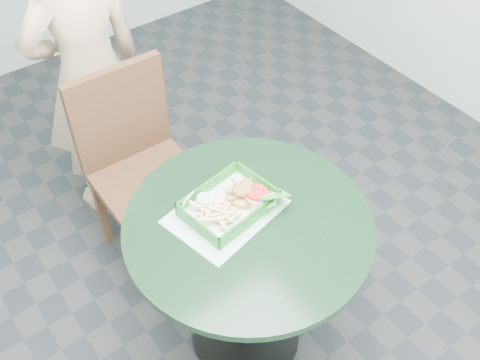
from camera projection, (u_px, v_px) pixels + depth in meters
floor at (246, 336)px, 2.42m from camera, size 4.00×5.00×0.02m
cafe_table at (248, 256)px, 2.00m from camera, size 0.84×0.84×0.75m
dining_chair at (137, 157)px, 2.42m from camera, size 0.43×0.43×0.93m
diner_person at (90, 73)px, 2.46m from camera, size 0.58×0.41×1.53m
placemat at (226, 215)px, 1.91m from camera, size 0.42×0.35×0.00m
food_basket at (229, 210)px, 1.90m from camera, size 0.29×0.21×0.06m
crab_sandwich at (244, 197)px, 1.90m from camera, size 0.11×0.11×0.07m
fries_pile at (214, 215)px, 1.86m from camera, size 0.14×0.15×0.05m
sauce_ramekin at (206, 202)px, 1.89m from camera, size 0.05×0.05×0.03m
garnish_cup at (262, 203)px, 1.89m from camera, size 0.12×0.12×0.05m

